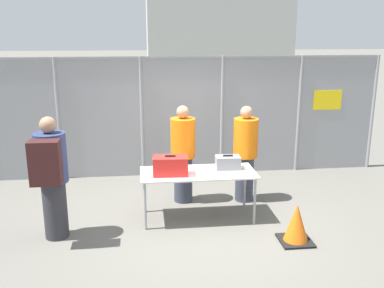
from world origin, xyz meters
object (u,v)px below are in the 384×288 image
at_px(security_worker_near, 183,153).
at_px(traffic_cone, 296,225).
at_px(inspection_table, 198,176).
at_px(suitcase_grey, 228,162).
at_px(traveler_hooded, 51,174).
at_px(utility_trailer, 265,128).
at_px(suitcase_red, 170,166).
at_px(security_worker_far, 245,153).

relative_size(security_worker_near, traffic_cone, 2.98).
bearing_deg(inspection_table, suitcase_grey, 12.92).
distance_m(traveler_hooded, utility_trailer, 6.51).
bearing_deg(inspection_table, utility_trailer, 61.67).
bearing_deg(inspection_table, traveler_hooded, -167.52).
distance_m(suitcase_grey, utility_trailer, 4.59).
relative_size(traveler_hooded, security_worker_near, 1.05).
height_order(suitcase_grey, traveler_hooded, traveler_hooded).
relative_size(suitcase_grey, security_worker_near, 0.23).
xyz_separation_m(inspection_table, traffic_cone, (1.26, -0.95, -0.44)).
distance_m(security_worker_near, traffic_cone, 2.28).
height_order(suitcase_red, traveler_hooded, traveler_hooded).
bearing_deg(suitcase_grey, security_worker_near, 136.46).
bearing_deg(traffic_cone, security_worker_far, 102.85).
relative_size(suitcase_grey, security_worker_far, 0.24).
bearing_deg(suitcase_red, traveler_hooded, -167.07).
bearing_deg(suitcase_grey, utility_trailer, 66.39).
xyz_separation_m(security_worker_near, utility_trailer, (2.48, 3.57, -0.43)).
distance_m(inspection_table, traveler_hooded, 2.16).
bearing_deg(utility_trailer, traveler_hooded, -132.79).
relative_size(suitcase_grey, traffic_cone, 0.70).
xyz_separation_m(security_worker_near, traffic_cone, (1.42, -1.68, -0.60)).
height_order(suitcase_red, security_worker_near, security_worker_near).
bearing_deg(utility_trailer, inspection_table, -118.33).
bearing_deg(security_worker_far, utility_trailer, -85.85).
distance_m(inspection_table, suitcase_grey, 0.52).
height_order(inspection_table, traveler_hooded, traveler_hooded).
xyz_separation_m(inspection_table, suitcase_grey, (0.49, 0.11, 0.16)).
xyz_separation_m(suitcase_grey, traffic_cone, (0.77, -1.06, -0.60)).
relative_size(utility_trailer, traffic_cone, 7.51).
bearing_deg(suitcase_red, traffic_cone, -27.14).
height_order(security_worker_far, traffic_cone, security_worker_far).
xyz_separation_m(inspection_table, suitcase_red, (-0.43, -0.08, 0.20)).
bearing_deg(security_worker_far, inspection_table, 61.28).
bearing_deg(security_worker_near, security_worker_far, 160.44).
xyz_separation_m(suitcase_grey, traveler_hooded, (-2.58, -0.57, 0.10)).
distance_m(suitcase_grey, security_worker_far, 0.67).
relative_size(security_worker_far, utility_trailer, 0.39).
xyz_separation_m(traveler_hooded, security_worker_far, (2.98, 1.11, -0.11)).
xyz_separation_m(suitcase_grey, utility_trailer, (1.83, 4.18, -0.43)).
xyz_separation_m(suitcase_grey, security_worker_far, (0.41, 0.53, -0.01)).
bearing_deg(security_worker_near, utility_trailer, -139.90).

